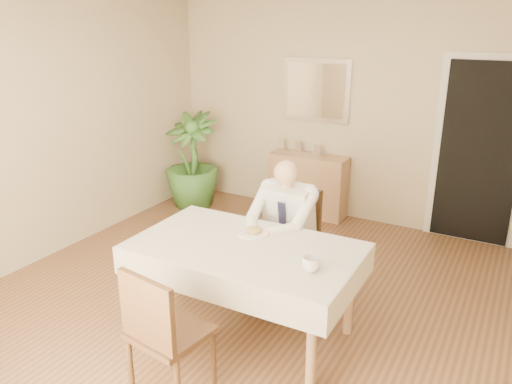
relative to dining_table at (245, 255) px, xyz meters
The scene contains 17 objects.
room 0.73m from the dining_table, 133.72° to the left, with size 5.00×5.02×2.60m.
doorway 3.04m from the dining_table, 64.43° to the left, with size 0.96×0.07×2.10m.
mirror 2.93m from the dining_table, 102.44° to the left, with size 0.86×0.04×0.76m.
dining_table is the anchor object (origin of this frame).
chair_far 0.90m from the dining_table, 90.00° to the left, with size 0.49×0.49×0.93m.
chair_near 0.93m from the dining_table, 94.48° to the right, with size 0.50×0.51×0.95m.
seated_man 0.59m from the dining_table, 90.00° to the left, with size 0.48×0.72×1.24m.
plate 0.24m from the dining_table, 103.02° to the left, with size 0.26×0.26×0.02m, color white.
food 0.25m from the dining_table, 103.02° to the left, with size 0.14×0.14×0.06m, color olive.
knife 0.19m from the dining_table, 93.58° to the left, with size 0.01×0.01×0.13m, color silver.
fork 0.21m from the dining_table, 120.05° to the left, with size 0.01×0.01×0.13m, color silver.
coffee_mug 0.62m from the dining_table, 12.60° to the right, with size 0.13×0.13×0.10m, color white.
sideboard 2.66m from the dining_table, 103.13° to the left, with size 0.97×0.33×0.78m, color #A47C59.
photo_frame_left 2.82m from the dining_table, 111.16° to the left, with size 0.10×0.02×0.14m, color silver.
photo_frame_center 2.77m from the dining_table, 106.42° to the left, with size 0.10×0.02×0.14m, color silver.
photo_frame_right 2.64m from the dining_table, 100.91° to the left, with size 0.10×0.02×0.14m, color silver.
potted_palm 2.96m from the dining_table, 134.10° to the left, with size 0.70×0.70×1.25m, color #305D22.
Camera 1 is at (1.99, -3.20, 2.37)m, focal length 35.00 mm.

